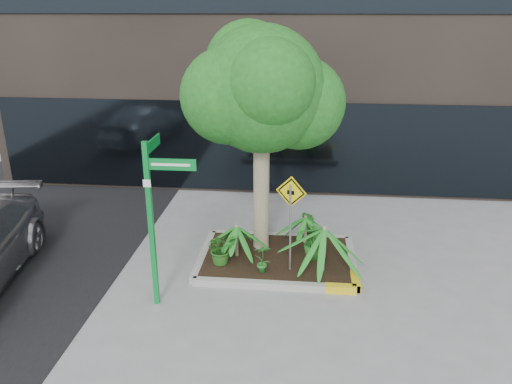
{
  "coord_description": "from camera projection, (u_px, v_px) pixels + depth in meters",
  "views": [
    {
      "loc": [
        0.7,
        -9.25,
        5.19
      ],
      "look_at": [
        -0.24,
        0.2,
        1.63
      ],
      "focal_mm": 35.0,
      "sensor_mm": 36.0,
      "label": 1
    }
  ],
  "objects": [
    {
      "name": "tree",
      "position": [
        262.0,
        90.0,
        9.96
      ],
      "size": [
        3.3,
        2.93,
        4.95
      ],
      "color": "tan",
      "rests_on": "ground"
    },
    {
      "name": "ground",
      "position": [
        266.0,
        268.0,
        10.51
      ],
      "size": [
        80.0,
        80.0,
        0.0
      ],
      "primitive_type": "plane",
      "color": "gray",
      "rests_on": "ground"
    },
    {
      "name": "shrub_c",
      "position": [
        263.0,
        258.0,
        9.95
      ],
      "size": [
        0.36,
        0.36,
        0.63
      ],
      "primitive_type": "imported",
      "rotation": [
        0.0,
        0.0,
        3.25
      ],
      "color": "#247526",
      "rests_on": "planter"
    },
    {
      "name": "planter",
      "position": [
        278.0,
        258.0,
        10.71
      ],
      "size": [
        3.35,
        2.36,
        0.15
      ],
      "color": "#9E9E99",
      "rests_on": "ground"
    },
    {
      "name": "shrub_d",
      "position": [
        309.0,
        226.0,
        11.25
      ],
      "size": [
        0.54,
        0.54,
        0.75
      ],
      "primitive_type": "imported",
      "rotation": [
        0.0,
        0.0,
        5.12
      ],
      "color": "#1F5B1A",
      "rests_on": "planter"
    },
    {
      "name": "palm_back",
      "position": [
        306.0,
        217.0,
        11.1
      ],
      "size": [
        0.76,
        0.76,
        0.84
      ],
      "color": "tan",
      "rests_on": "ground"
    },
    {
      "name": "palm_front",
      "position": [
        325.0,
        229.0,
        9.8
      ],
      "size": [
        1.12,
        1.12,
        1.24
      ],
      "color": "tan",
      "rests_on": "ground"
    },
    {
      "name": "street_sign_post",
      "position": [
        154.0,
        207.0,
        8.67
      ],
      "size": [
        0.92,
        0.9,
        3.1
      ],
      "rotation": [
        0.0,
        0.0,
        0.0
      ],
      "color": "#0C8A33",
      "rests_on": "ground"
    },
    {
      "name": "cattle_sign",
      "position": [
        291.0,
        208.0,
        9.62
      ],
      "size": [
        0.6,
        0.22,
        2.03
      ],
      "rotation": [
        0.0,
        0.0,
        -0.33
      ],
      "color": "slate",
      "rests_on": "ground"
    },
    {
      "name": "shrub_b",
      "position": [
        314.0,
        241.0,
        10.47
      ],
      "size": [
        0.59,
        0.59,
        0.79
      ],
      "primitive_type": "imported",
      "rotation": [
        0.0,
        0.0,
        2.0
      ],
      "color": "#21651E",
      "rests_on": "planter"
    },
    {
      "name": "palm_left",
      "position": [
        236.0,
        226.0,
        10.49
      ],
      "size": [
        0.83,
        0.83,
        0.92
      ],
      "color": "tan",
      "rests_on": "ground"
    },
    {
      "name": "shrub_a",
      "position": [
        221.0,
        248.0,
        10.3
      ],
      "size": [
        0.83,
        0.83,
        0.68
      ],
      "primitive_type": "imported",
      "rotation": [
        0.0,
        0.0,
        0.52
      ],
      "color": "#24621C",
      "rests_on": "planter"
    }
  ]
}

